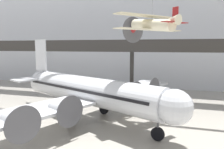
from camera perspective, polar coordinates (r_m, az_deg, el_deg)
hangar_back_wall at (r=48.81m, az=7.79°, el=13.12°), size 140.00×3.00×27.57m
mezzanine_walkway at (r=37.44m, az=4.94°, el=6.47°), size 110.00×3.20×9.93m
airliner_silver_main at (r=26.80m, az=-6.64°, el=-4.25°), size 24.90×29.25×9.85m
suspended_plane_cream_biplane at (r=25.94m, az=10.35°, el=12.72°), size 7.75×8.02×12.03m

